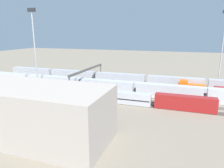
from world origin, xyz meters
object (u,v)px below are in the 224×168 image
Objects in this scene: train_on_track_5 at (111,96)px; train_on_track_0 at (120,79)px; train_on_track_1 at (191,88)px; light_mast_1 at (34,44)px; maintenance_shed at (4,108)px; train_on_track_3 at (105,86)px; signal_gantry at (87,72)px; train_on_track_2 at (110,85)px; light_mast_0 at (223,42)px.

train_on_track_5 is 0.55× the size of train_on_track_0.
train_on_track_1 is 60.14m from light_mast_1.
maintenance_shed is at bearing 60.08° from train_on_track_5.
train_on_track_3 is 1.80× the size of train_on_track_5.
train_on_track_1 and train_on_track_0 have the same top height.
maintenance_shed is (1.99, 41.20, -1.63)m from signal_gantry.
train_on_track_0 is 55.19m from maintenance_shed.
light_mast_1 reaches higher than train_on_track_5.
light_mast_1 is at bearing 52.65° from train_on_track_0.
signal_gantry is (8.60, -2.50, 4.93)m from train_on_track_3.
light_mast_1 is (20.87, 18.97, 17.32)m from train_on_track_2.
train_on_track_3 reaches higher than train_on_track_5.
train_on_track_2 is 10.88m from signal_gantry.
maintenance_shed is at bearing 75.82° from train_on_track_2.
maintenance_shed is at bearing 47.15° from light_mast_0.
maintenance_shed is (10.59, 38.70, 3.30)m from train_on_track_3.
signal_gantry reaches higher than train_on_track_3.
light_mast_1 is (22.11, 28.97, 16.76)m from train_on_track_0.
train_on_track_1 is at bearing -142.49° from train_on_track_5.
train_on_track_2 is 11.48× the size of train_on_track_1.
train_on_track_5 is at bearing 37.51° from train_on_track_1.
train_on_track_2 is at bearing 9.01° from train_on_track_1.
light_mast_0 reaches higher than train_on_track_5.
light_mast_0 is 1.02× the size of light_mast_1.
signal_gantry reaches higher than train_on_track_2.
signal_gantry reaches higher than train_on_track_0.
train_on_track_1 is (-31.99, -10.00, -0.46)m from train_on_track_3.
signal_gantry is at bearing 17.54° from light_mast_0.
light_mast_1 is 23.47m from signal_gantry.
train_on_track_5 is 1.31× the size of maintenance_shed.
train_on_track_0 is at bearing -80.38° from train_on_track_5.
train_on_track_0 is (-1.24, -10.00, 0.56)m from train_on_track_2.
light_mast_0 is at bearing -162.46° from signal_gantry.
train_on_track_5 is at bearing 99.62° from train_on_track_0.
train_on_track_0 is 3.80× the size of light_mast_0.
light_mast_0 is at bearing -156.33° from train_on_track_3.
train_on_track_1 is at bearing -170.99° from train_on_track_2.
train_on_track_0 is (-1.70, -15.00, 0.00)m from train_on_track_3.
light_mast_1 reaches higher than signal_gantry.
train_on_track_2 is 0.96× the size of train_on_track_3.
train_on_track_1 is 22.26m from light_mast_0.
train_on_track_2 is at bearing -95.20° from train_on_track_3.
train_on_track_3 is 3.80× the size of light_mast_0.
maintenance_shed is (16.52, 28.70, 3.81)m from train_on_track_5.
train_on_track_5 is 2.21× the size of signal_gantry.
train_on_track_5 is 6.64× the size of train_on_track_1.
train_on_track_3 is at bearing -59.32° from train_on_track_5.
train_on_track_0 is 16.93m from signal_gantry.
train_on_track_2 is 3.65× the size of light_mast_0.
train_on_track_3 reaches higher than train_on_track_2.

